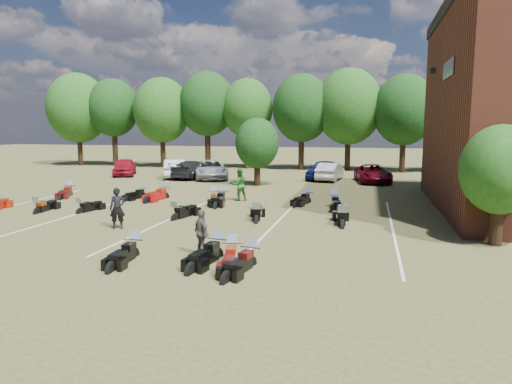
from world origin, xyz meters
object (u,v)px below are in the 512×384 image
(motorcycle_3, at_px, (134,257))
(motorcycle_14, at_px, (70,196))
(car_0, at_px, (125,167))
(person_black, at_px, (117,208))
(car_4, at_px, (323,170))
(person_grey, at_px, (202,233))
(person_green, at_px, (239,185))

(motorcycle_3, bearing_deg, motorcycle_14, 128.83)
(car_0, height_order, motorcycle_3, car_0)
(person_black, bearing_deg, car_4, 49.10)
(motorcycle_14, bearing_deg, person_grey, -57.72)
(car_0, relative_size, motorcycle_14, 1.93)
(car_4, distance_m, motorcycle_3, 24.43)
(person_grey, bearing_deg, motorcycle_3, 61.09)
(car_0, xyz_separation_m, person_black, (10.78, -19.31, 0.11))
(car_4, distance_m, motorcycle_14, 19.32)
(person_grey, xyz_separation_m, motorcycle_14, (-12.85, 10.76, -0.78))
(person_black, xyz_separation_m, motorcycle_3, (2.76, -3.70, -0.87))
(person_green, distance_m, person_grey, 11.54)
(person_black, bearing_deg, car_0, 96.21)
(car_0, xyz_separation_m, motorcycle_14, (2.83, -11.57, -0.76))
(motorcycle_14, bearing_deg, car_0, 85.97)
(person_black, xyz_separation_m, person_green, (2.92, 8.36, 0.07))
(car_4, height_order, motorcycle_3, car_4)
(motorcycle_3, bearing_deg, person_grey, 13.61)
(motorcycle_3, height_order, motorcycle_14, motorcycle_14)
(person_black, bearing_deg, motorcycle_14, 112.78)
(motorcycle_14, bearing_deg, motorcycle_3, -64.69)
(person_grey, xyz_separation_m, motorcycle_3, (-2.14, -0.69, -0.78))
(person_grey, relative_size, motorcycle_14, 0.68)
(car_4, xyz_separation_m, motorcycle_3, (-3.85, -24.11, -0.80))
(person_green, bearing_deg, car_0, -73.88)
(car_0, bearing_deg, motorcycle_3, -84.02)
(car_0, bearing_deg, person_grey, -79.41)
(car_0, height_order, person_black, person_black)
(person_black, distance_m, motorcycle_14, 11.14)
(car_0, bearing_deg, person_green, -63.14)
(motorcycle_14, bearing_deg, person_black, -62.06)
(person_green, xyz_separation_m, motorcycle_3, (-0.16, -12.06, -0.94))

